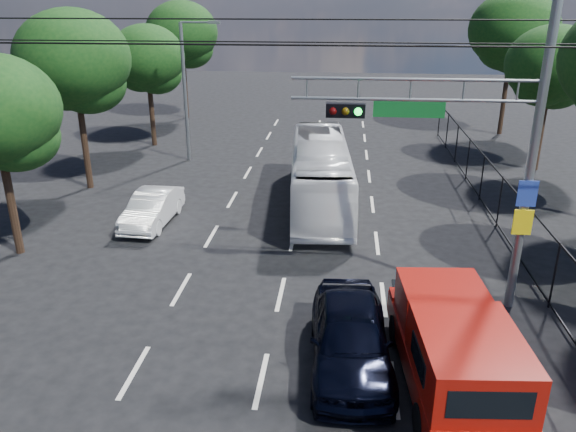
# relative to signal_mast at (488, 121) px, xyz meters

# --- Properties ---
(lane_markings) EXTENTS (6.12, 38.00, 0.01)m
(lane_markings) POSITION_rel_signal_mast_xyz_m (-5.28, 6.01, -5.24)
(lane_markings) COLOR beige
(lane_markings) RESTS_ON ground
(signal_mast) EXTENTS (6.43, 0.39, 9.50)m
(signal_mast) POSITION_rel_signal_mast_xyz_m (0.00, 0.00, 0.00)
(signal_mast) COLOR slate
(signal_mast) RESTS_ON ground
(streetlight_left) EXTENTS (2.09, 0.22, 7.08)m
(streetlight_left) POSITION_rel_signal_mast_xyz_m (-11.62, 14.01, -1.30)
(streetlight_left) COLOR slate
(streetlight_left) RESTS_ON ground
(utility_wires) EXTENTS (22.00, 5.04, 0.74)m
(utility_wires) POSITION_rel_signal_mast_xyz_m (-5.28, 0.84, 1.99)
(utility_wires) COLOR black
(utility_wires) RESTS_ON ground
(fence_right) EXTENTS (0.06, 34.03, 2.00)m
(fence_right) POSITION_rel_signal_mast_xyz_m (2.32, 4.18, -4.21)
(fence_right) COLOR black
(fence_right) RESTS_ON ground
(tree_right_d) EXTENTS (4.32, 4.32, 7.02)m
(tree_right_d) POSITION_rel_signal_mast_xyz_m (6.13, 14.03, -0.39)
(tree_right_d) COLOR black
(tree_right_d) RESTS_ON ground
(tree_right_e) EXTENTS (5.28, 5.28, 8.58)m
(tree_right_e) POSITION_rel_signal_mast_xyz_m (6.33, 22.03, 0.69)
(tree_right_e) COLOR black
(tree_right_e) RESTS_ON ground
(tree_left_c) EXTENTS (4.80, 4.80, 7.80)m
(tree_left_c) POSITION_rel_signal_mast_xyz_m (-15.07, 9.03, 0.15)
(tree_left_c) COLOR black
(tree_left_c) RESTS_ON ground
(tree_left_d) EXTENTS (4.20, 4.20, 6.83)m
(tree_left_d) POSITION_rel_signal_mast_xyz_m (-14.67, 17.03, -0.52)
(tree_left_d) COLOR black
(tree_left_d) RESTS_ON ground
(tree_left_e) EXTENTS (4.92, 4.92, 7.99)m
(tree_left_e) POSITION_rel_signal_mast_xyz_m (-14.87, 25.03, 0.29)
(tree_left_e) COLOR black
(tree_left_e) RESTS_ON ground
(red_pickup) EXTENTS (2.40, 5.65, 2.06)m
(red_pickup) POSITION_rel_signal_mast_xyz_m (-1.08, -3.83, -4.15)
(red_pickup) COLOR black
(red_pickup) RESTS_ON ground
(navy_hatchback) EXTENTS (2.09, 4.72, 1.58)m
(navy_hatchback) POSITION_rel_signal_mast_xyz_m (-3.28, -3.22, -4.45)
(navy_hatchback) COLOR black
(navy_hatchback) RESTS_ON ground
(white_bus) EXTENTS (2.96, 9.84, 2.70)m
(white_bus) POSITION_rel_signal_mast_xyz_m (-4.50, 7.85, -3.89)
(white_bus) COLOR white
(white_bus) RESTS_ON ground
(white_van) EXTENTS (1.50, 3.90, 1.27)m
(white_van) POSITION_rel_signal_mast_xyz_m (-10.78, 5.01, -4.61)
(white_van) COLOR white
(white_van) RESTS_ON ground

